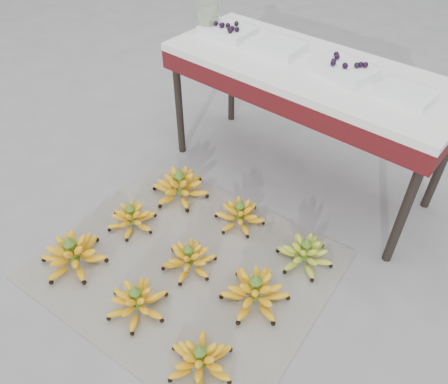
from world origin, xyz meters
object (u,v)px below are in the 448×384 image
Objects in this scene: bunch_front_left at (73,254)px; vendor_table at (308,79)px; bunch_front_right at (201,360)px; bunch_mid_right at (255,292)px; bunch_back_center at (240,215)px; bunch_back_left at (180,187)px; tray_far_left at (227,31)px; bunch_front_center at (137,301)px; bunch_back_right at (305,253)px; tray_right at (345,69)px; glass_jar at (208,17)px; tray_far_right at (406,94)px; tray_left at (276,46)px; newspaper_mat at (186,265)px; bunch_mid_center at (189,259)px; bunch_mid_left at (132,218)px.

bunch_front_left is 0.24× the size of vendor_table.
bunch_mid_right is (-0.02, 0.37, 0.01)m from bunch_front_right.
bunch_back_left is at bearing -171.75° from bunch_back_center.
bunch_mid_right is at bearing -44.59° from tray_far_left.
bunch_back_right is (0.40, 0.67, -0.00)m from bunch_front_center.
tray_right is (0.55, 0.56, 0.64)m from bunch_back_left.
bunch_back_right is at bearing -68.18° from tray_right.
bunch_front_center is 1.44m from tray_far_left.
bunch_back_center is 1.06m from glass_jar.
bunch_back_right is at bearing 0.22° from bunch_back_center.
tray_far_right is at bearing 43.25° from bunch_front_left.
newspaper_mat is at bearing -78.36° from tray_left.
tray_far_left is 0.69m from tray_right.
vendor_table reaches higher than bunch_back_center.
bunch_back_center is (0.01, 0.68, -0.00)m from bunch_front_center.
bunch_mid_right is 1.20m from tray_left.
bunch_front_right is 0.92× the size of bunch_mid_center.
bunch_front_left is 1.15× the size of bunch_mid_left.
bunch_mid_right is (0.34, 0.04, 0.01)m from bunch_mid_center.
tray_right is (-0.16, 0.84, 0.64)m from bunch_mid_right.
tray_left is at bearing 70.45° from bunch_front_left.
bunch_front_center is 0.78m from bunch_back_right.
bunch_front_right is 1.63m from tray_far_left.
bunch_back_center is at bearing 87.15° from newspaper_mat.
bunch_back_right is (0.02, 0.69, -0.00)m from bunch_front_right.
tray_right is at bearing -0.15° from tray_far_left.
tray_far_right is (0.09, 0.49, 0.65)m from bunch_back_right.
bunch_front_left is at bearing -160.55° from bunch_front_center.
bunch_front_right is 1.36m from vendor_table.
tray_right reaches higher than bunch_back_right.
bunch_mid_right is at bearing -42.56° from bunch_back_center.
bunch_mid_center is at bearing -154.86° from bunch_back_right.
tray_right is (0.18, 0.51, 0.65)m from bunch_back_center.
vendor_table is 5.35× the size of tray_left.
tray_far_right is at bearing 61.47° from bunch_back_right.
bunch_front_left reaches higher than bunch_mid_left.
bunch_back_left is 0.86m from tray_far_left.
bunch_front_left is at bearing -109.76° from vendor_table.
tray_far_left reaches higher than bunch_mid_right.
bunch_mid_right is at bearing 16.52° from bunch_front_left.
bunch_mid_right is at bearing -40.33° from glass_jar.
tray_left is 0.90× the size of tray_right.
bunch_mid_left is at bearing 77.64° from bunch_front_left.
tray_far_right is (0.88, 0.85, 0.65)m from bunch_mid_left.
bunch_mid_left is 0.96× the size of bunch_mid_center.
vendor_table is at bearing -176.75° from tray_right.
bunch_front_right is (0.38, -0.32, 0.06)m from newspaper_mat.
bunch_mid_right is at bearing -99.69° from tray_far_right.
newspaper_mat is 1.15m from tray_right.
bunch_mid_right is at bearing -79.15° from tray_right.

